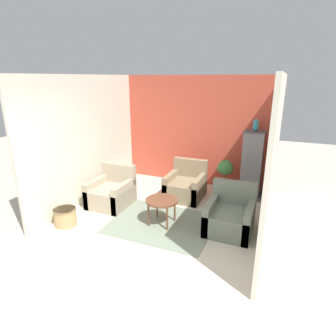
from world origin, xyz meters
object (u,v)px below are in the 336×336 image
(birdcage, at_px, (252,165))
(parrot, at_px, (256,126))
(armchair_middle, at_px, (186,186))
(potted_plant, at_px, (225,173))
(armchair_left, at_px, (112,193))
(armchair_right, at_px, (230,217))
(wicker_basket, at_px, (65,216))
(coffee_table, at_px, (162,202))

(birdcage, distance_m, parrot, 0.90)
(armchair_middle, relative_size, parrot, 3.18)
(potted_plant, bearing_deg, armchair_left, -144.27)
(armchair_left, xyz_separation_m, armchair_right, (2.56, -0.10, 0.00))
(birdcage, bearing_deg, wicker_basket, -137.78)
(armchair_middle, bearing_deg, parrot, 25.34)
(wicker_basket, bearing_deg, potted_plant, 47.26)
(birdcage, bearing_deg, armchair_right, -94.38)
(armchair_left, relative_size, armchair_middle, 1.00)
(coffee_table, height_order, parrot, parrot)
(armchair_middle, bearing_deg, potted_plant, 34.76)
(armchair_left, height_order, armchair_middle, same)
(parrot, relative_size, wicker_basket, 0.65)
(armchair_left, xyz_separation_m, wicker_basket, (-0.30, -1.09, -0.09))
(coffee_table, distance_m, wicker_basket, 1.82)
(birdcage, bearing_deg, coffee_table, -124.31)
(armchair_left, xyz_separation_m, parrot, (2.69, 1.62, 1.38))
(birdcage, height_order, potted_plant, birdcage)
(birdcage, relative_size, potted_plant, 1.83)
(armchair_middle, xyz_separation_m, birdcage, (1.35, 0.64, 0.48))
(coffee_table, distance_m, armchair_right, 1.26)
(coffee_table, xyz_separation_m, armchair_middle, (0.00, 1.34, -0.17))
(coffee_table, relative_size, potted_plant, 0.72)
(armchair_left, distance_m, birdcage, 3.18)
(armchair_right, xyz_separation_m, parrot, (0.13, 1.73, 1.38))
(birdcage, xyz_separation_m, parrot, (0.00, 0.00, 0.90))
(armchair_middle, xyz_separation_m, parrot, (1.35, 0.64, 1.38))
(parrot, bearing_deg, armchair_right, -94.37)
(potted_plant, bearing_deg, armchair_right, -74.67)
(armchair_right, bearing_deg, armchair_middle, 138.15)
(coffee_table, relative_size, wicker_basket, 1.44)
(armchair_right, bearing_deg, parrot, 85.63)
(armchair_middle, bearing_deg, wicker_basket, -128.36)
(coffee_table, bearing_deg, wicker_basket, -155.83)
(coffee_table, height_order, armchair_left, armchair_left)
(armchair_right, distance_m, parrot, 2.21)
(armchair_right, relative_size, armchair_middle, 1.00)
(armchair_left, bearing_deg, parrot, 31.12)
(armchair_left, bearing_deg, wicker_basket, -105.47)
(armchair_left, bearing_deg, birdcage, 31.08)
(armchair_middle, relative_size, wicker_basket, 2.06)
(armchair_middle, relative_size, potted_plant, 1.03)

